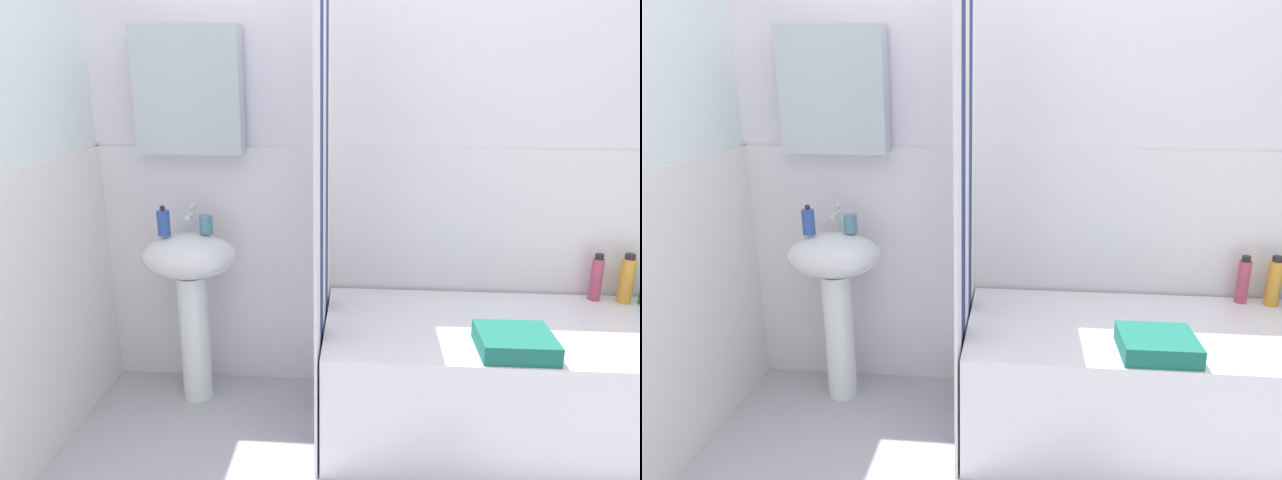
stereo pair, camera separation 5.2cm
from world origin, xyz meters
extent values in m
cube|color=white|center=(0.00, 1.27, 1.20)|extent=(3.60, 0.05, 2.40)
cube|color=white|center=(0.00, 1.24, 0.60)|extent=(3.60, 0.02, 1.20)
cube|color=silver|center=(-1.06, 1.18, 1.46)|extent=(0.48, 0.12, 0.56)
cube|color=white|center=(-1.54, 0.34, 0.60)|extent=(0.02, 1.81, 1.20)
cylinder|color=white|center=(-1.06, 1.03, 0.31)|extent=(0.14, 0.14, 0.63)
ellipsoid|color=white|center=(-1.06, 1.03, 0.73)|extent=(0.44, 0.34, 0.20)
cylinder|color=silver|center=(-1.06, 1.13, 0.85)|extent=(0.03, 0.03, 0.05)
cylinder|color=silver|center=(-1.06, 1.08, 0.91)|extent=(0.02, 0.10, 0.02)
sphere|color=silver|center=(-1.06, 1.13, 0.94)|extent=(0.03, 0.03, 0.03)
cylinder|color=#2C4D9F|center=(-1.17, 1.02, 0.89)|extent=(0.06, 0.06, 0.12)
sphere|color=#2B252E|center=(-1.17, 1.02, 0.96)|extent=(0.02, 0.02, 0.02)
cylinder|color=teal|center=(-0.98, 1.06, 0.87)|extent=(0.06, 0.06, 0.08)
cube|color=white|center=(0.36, 0.85, 0.26)|extent=(1.55, 0.75, 0.52)
cube|color=white|center=(-0.43, 0.55, 1.00)|extent=(0.01, 0.15, 2.00)
cube|color=navy|center=(-0.43, 0.70, 1.00)|extent=(0.01, 0.15, 2.00)
cube|color=white|center=(-0.43, 0.85, 1.00)|extent=(0.01, 0.15, 2.00)
cube|color=navy|center=(-0.43, 1.00, 1.00)|extent=(0.01, 0.15, 2.00)
cube|color=white|center=(-0.43, 1.15, 1.00)|extent=(0.01, 0.15, 2.00)
cylinder|color=gold|center=(0.94, 1.15, 0.62)|extent=(0.06, 0.06, 0.21)
cylinder|color=#2A1F28|center=(0.94, 1.15, 0.74)|extent=(0.04, 0.04, 0.02)
cylinder|color=#BE4563|center=(0.81, 1.17, 0.62)|extent=(0.05, 0.05, 0.20)
cylinder|color=black|center=(0.81, 1.17, 0.73)|extent=(0.04, 0.04, 0.02)
cube|color=#1C6858|center=(0.32, 0.61, 0.55)|extent=(0.28, 0.26, 0.07)
camera|label=1|loc=(-0.27, -1.41, 1.55)|focal=32.13mm
camera|label=2|loc=(-0.22, -1.41, 1.55)|focal=32.13mm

